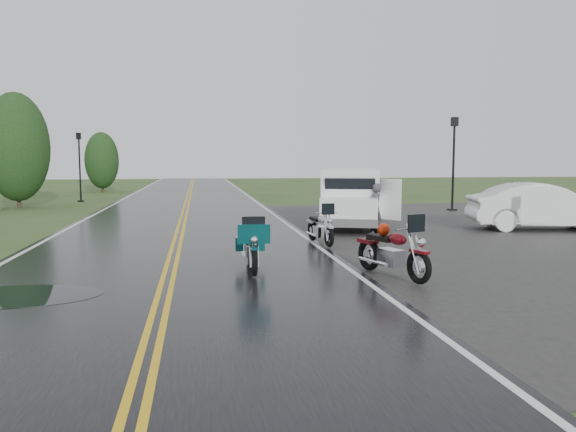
% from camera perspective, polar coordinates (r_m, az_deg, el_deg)
% --- Properties ---
extents(ground, '(120.00, 120.00, 0.00)m').
position_cam_1_polar(ground, '(11.86, -11.99, -5.99)').
color(ground, '#2D471E').
rests_on(ground, ground).
extents(road, '(8.00, 100.00, 0.04)m').
position_cam_1_polar(road, '(21.73, -10.68, -0.60)').
color(road, black).
rests_on(road, ground).
extents(parking_pad, '(14.00, 24.00, 0.03)m').
position_cam_1_polar(parking_pad, '(19.71, 22.76, -1.61)').
color(parking_pad, black).
rests_on(parking_pad, ground).
extents(motorcycle_red, '(1.44, 2.33, 1.29)m').
position_cam_1_polar(motorcycle_red, '(10.75, 13.19, -3.72)').
color(motorcycle_red, '#620B12').
rests_on(motorcycle_red, ground).
extents(motorcycle_teal, '(0.80, 2.06, 1.21)m').
position_cam_1_polar(motorcycle_teal, '(11.21, -3.46, -3.41)').
color(motorcycle_teal, '#05393D').
rests_on(motorcycle_teal, ground).
extents(motorcycle_silver, '(0.93, 2.02, 1.15)m').
position_cam_1_polar(motorcycle_silver, '(14.92, 4.20, -1.23)').
color(motorcycle_silver, '#ADB0B5').
rests_on(motorcycle_silver, ground).
extents(van_white, '(3.53, 5.65, 2.08)m').
position_cam_1_polar(van_white, '(18.27, 3.77, 1.51)').
color(van_white, white).
rests_on(van_white, ground).
extents(person_at_van, '(0.69, 0.67, 1.60)m').
position_cam_1_polar(person_at_van, '(18.15, 8.83, 0.67)').
color(person_at_van, '#444448').
rests_on(person_at_van, ground).
extents(sedan_white, '(5.02, 2.66, 1.57)m').
position_cam_1_polar(sedan_white, '(20.74, 24.44, 0.81)').
color(sedan_white, white).
rests_on(sedan_white, ground).
extents(lamp_post_far_left, '(0.34, 0.34, 3.94)m').
position_cam_1_polar(lamp_post_far_left, '(33.87, -20.40, 4.69)').
color(lamp_post_far_left, black).
rests_on(lamp_post_far_left, ground).
extents(lamp_post_far_right, '(0.38, 0.38, 4.38)m').
position_cam_1_polar(lamp_post_far_right, '(27.16, 16.45, 5.10)').
color(lamp_post_far_right, black).
rests_on(lamp_post_far_right, ground).
extents(tree_left_mid, '(3.10, 3.10, 4.84)m').
position_cam_1_polar(tree_left_mid, '(30.60, -25.82, 5.24)').
color(tree_left_mid, '#1E3D19').
rests_on(tree_left_mid, ground).
extents(tree_left_far, '(2.45, 2.45, 3.76)m').
position_cam_1_polar(tree_left_far, '(43.54, -18.38, 4.79)').
color(tree_left_far, '#1E3D19').
rests_on(tree_left_far, ground).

